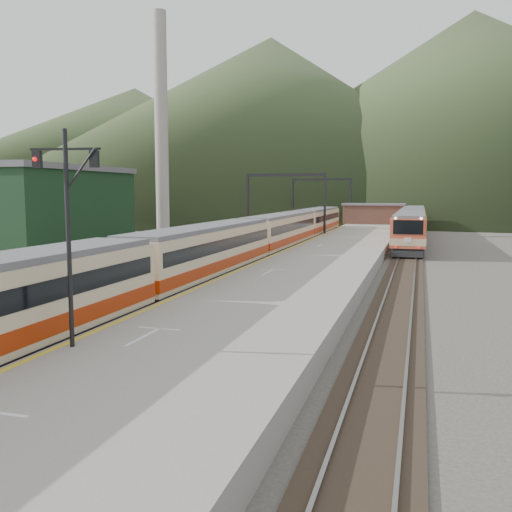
% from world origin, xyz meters
% --- Properties ---
extents(track_main, '(2.60, 200.00, 0.23)m').
position_xyz_m(track_main, '(0.00, 40.00, 0.07)').
color(track_main, black).
rests_on(track_main, ground).
extents(track_far, '(2.60, 200.00, 0.23)m').
position_xyz_m(track_far, '(-5.00, 40.00, 0.07)').
color(track_far, black).
rests_on(track_far, ground).
extents(track_second, '(2.60, 200.00, 0.23)m').
position_xyz_m(track_second, '(11.50, 40.00, 0.07)').
color(track_second, black).
rests_on(track_second, ground).
extents(platform, '(8.00, 100.00, 1.00)m').
position_xyz_m(platform, '(5.60, 38.00, 0.50)').
color(platform, gray).
rests_on(platform, ground).
extents(gantry_near, '(9.55, 0.25, 8.00)m').
position_xyz_m(gantry_near, '(-2.85, 55.00, 5.59)').
color(gantry_near, black).
rests_on(gantry_near, ground).
extents(gantry_far, '(9.55, 0.25, 8.00)m').
position_xyz_m(gantry_far, '(-2.85, 80.00, 5.59)').
color(gantry_far, black).
rests_on(gantry_far, ground).
extents(warehouse, '(14.50, 20.50, 8.60)m').
position_xyz_m(warehouse, '(-28.00, 42.00, 4.32)').
color(warehouse, black).
rests_on(warehouse, ground).
extents(smokestack, '(1.80, 1.80, 30.00)m').
position_xyz_m(smokestack, '(-22.00, 62.00, 15.00)').
color(smokestack, '#9E998E').
rests_on(smokestack, ground).
extents(station_shed, '(9.40, 4.40, 3.10)m').
position_xyz_m(station_shed, '(5.60, 78.00, 2.57)').
color(station_shed, '#533329').
rests_on(station_shed, platform).
extents(hill_a, '(180.00, 180.00, 60.00)m').
position_xyz_m(hill_a, '(-40.00, 190.00, 30.00)').
color(hill_a, '#3A4C2A').
rests_on(hill_a, ground).
extents(hill_b, '(220.00, 220.00, 75.00)m').
position_xyz_m(hill_b, '(30.00, 230.00, 37.50)').
color(hill_b, '#3A4C2A').
rests_on(hill_b, ground).
extents(hill_d, '(200.00, 200.00, 55.00)m').
position_xyz_m(hill_d, '(-120.00, 240.00, 27.50)').
color(hill_d, '#3A4C2A').
rests_on(hill_d, ground).
extents(main_train, '(2.80, 76.93, 3.42)m').
position_xyz_m(main_train, '(0.00, 31.37, 1.94)').
color(main_train, '#CBB389').
rests_on(main_train, track_main).
extents(second_train, '(3.01, 40.93, 3.67)m').
position_xyz_m(second_train, '(11.50, 59.63, 2.06)').
color(second_train, '#D85536').
rests_on(second_train, track_second).
extents(signal_mast, '(2.19, 0.49, 6.64)m').
position_xyz_m(signal_mast, '(2.25, 4.32, 5.06)').
color(signal_mast, black).
rests_on(signal_mast, platform).
extents(short_signal_a, '(0.24, 0.19, 2.27)m').
position_xyz_m(short_signal_a, '(-2.16, 7.65, 1.46)').
color(short_signal_a, black).
rests_on(short_signal_a, ground).
extents(short_signal_b, '(0.25, 0.20, 2.27)m').
position_xyz_m(short_signal_b, '(-2.30, 30.13, 1.46)').
color(short_signal_b, black).
rests_on(short_signal_b, ground).
extents(short_signal_c, '(0.25, 0.20, 2.27)m').
position_xyz_m(short_signal_c, '(-7.66, 15.99, 1.46)').
color(short_signal_c, black).
rests_on(short_signal_c, ground).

